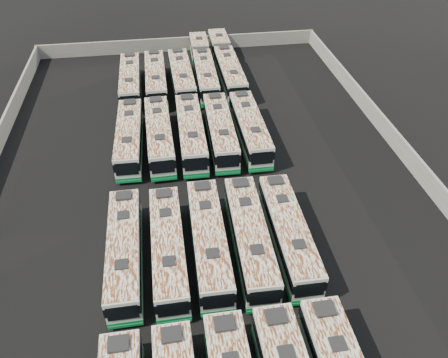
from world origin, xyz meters
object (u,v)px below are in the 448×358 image
Objects in this scene: bus_midfront_center at (209,241)px; bus_midback_far_right at (250,128)px; bus_back_right at (203,66)px; bus_midback_center at (191,133)px; bus_midfront_far_right at (288,233)px; bus_midback_right at (220,131)px; bus_midfront_left at (168,248)px; bus_midback_left at (159,135)px; bus_midfront_far_left at (125,251)px; bus_back_far_left at (131,81)px; bus_back_far_right at (226,63)px; bus_midback_far_left at (130,138)px; bus_back_left at (156,79)px; bus_midfront_right at (250,237)px; bus_back_center at (182,77)px.

bus_midfront_center is 1.00× the size of bus_midback_far_right.
bus_midback_center is at bearing -99.89° from bus_back_right.
bus_midfront_far_right is 0.98× the size of bus_midback_right.
bus_midback_center is 6.78m from bus_midback_far_right.
bus_midback_center reaches higher than bus_midfront_far_right.
bus_midback_right reaches higher than bus_midfront_far_right.
bus_midfront_far_right is at bearing 0.72° from bus_midfront_left.
bus_midback_left is at bearing 122.17° from bus_midfront_far_right.
bus_midback_far_right is (13.78, 16.74, 0.06)m from bus_midfront_far_left.
bus_midback_left is 3.56m from bus_midback_center.
bus_midback_center is 15.83m from bus_back_far_left.
bus_back_far_right is (6.85, 34.51, 0.03)m from bus_midfront_center.
bus_midback_right is at bearing 0.34° from bus_midback_far_left.
bus_midback_far_right is at bearing -1.69° from bus_midback_left.
bus_midback_center is (6.89, -0.14, 0.05)m from bus_midback_far_left.
bus_midback_left is at bearing -76.59° from bus_back_far_left.
bus_back_right is (10.39, 3.26, -0.00)m from bus_back_far_left.
bus_midback_far_left is at bearing 100.99° from bus_midfront_left.
bus_midback_far_right is at bearing -46.13° from bus_back_far_left.
bus_midback_left is 20.56m from bus_back_far_right.
bus_midfront_left is 0.96× the size of bus_midback_center.
bus_midfront_far_right is 21.79m from bus_midback_far_left.
bus_midback_right is 1.00× the size of bus_back_left.
bus_back_left is (3.46, 31.12, 0.05)m from bus_midfront_far_left.
bus_back_left is at bearing 103.91° from bus_midfront_right.
bus_midfront_center is 34.36m from bus_back_right.
bus_midfront_left is 6.89m from bus_midfront_right.
bus_midback_far_right reaches higher than bus_midback_far_left.
bus_midfront_far_right is 32.82m from bus_back_left.
bus_midback_center is (6.99, 16.77, 0.08)m from bus_midfront_far_left.
bus_midback_left is 0.66× the size of bus_back_right.
bus_midfront_center is 0.98× the size of bus_back_center.
bus_back_far_right is (13.79, 3.59, 0.06)m from bus_back_far_left.
bus_back_center reaches higher than bus_midfront_right.
bus_midback_far_left is (-6.85, 16.86, -0.02)m from bus_midfront_center.
bus_midback_left is at bearing 113.81° from bus_midfront_right.
bus_back_far_right is at bearing 14.43° from bus_back_far_left.
bus_back_center reaches higher than bus_midfront_center.
bus_back_left is 0.98× the size of bus_back_center.
bus_back_left is at bearing 176.90° from bus_back_center.
bus_midback_right reaches higher than bus_midback_far_left.
bus_midfront_center reaches higher than bus_midfront_far_left.
bus_back_center is (-3.41, 31.09, 0.02)m from bus_midfront_right.
bus_midfront_right is 0.99× the size of bus_back_center.
bus_midfront_center is 3.48m from bus_midfront_right.
bus_midback_far_left is 0.99× the size of bus_midback_far_right.
bus_midfront_center is 0.99× the size of bus_midfront_right.
bus_back_far_right is (10.34, 3.45, 0.02)m from bus_back_left.
bus_back_far_left is (-6.94, 30.92, -0.03)m from bus_midfront_center.
bus_midback_center is at bearing 179.53° from bus_midback_far_right.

